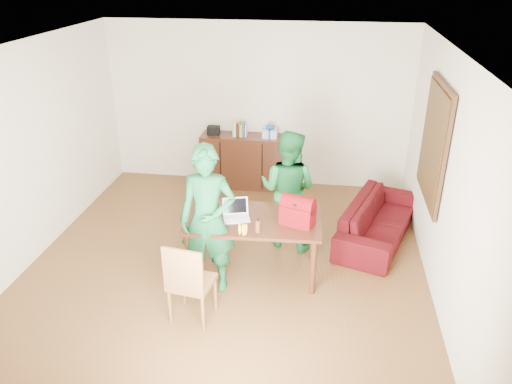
% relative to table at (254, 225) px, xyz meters
% --- Properties ---
extents(room, '(5.20, 5.70, 2.90)m').
position_rel_table_xyz_m(room, '(-0.35, 0.18, 0.65)').
color(room, '#472711').
rests_on(room, ground).
extents(table, '(1.65, 0.98, 0.76)m').
position_rel_table_xyz_m(table, '(0.00, 0.00, 0.00)').
color(table, black).
rests_on(table, ground).
extents(chair, '(0.50, 0.48, 0.97)m').
position_rel_table_xyz_m(chair, '(-0.52, -0.97, -0.38)').
color(chair, brown).
rests_on(chair, ground).
extents(person_near, '(0.66, 0.45, 1.78)m').
position_rel_table_xyz_m(person_near, '(-0.47, -0.36, 0.23)').
color(person_near, '#13582C').
rests_on(person_near, ground).
extents(person_far, '(0.93, 0.82, 1.62)m').
position_rel_table_xyz_m(person_far, '(0.34, 0.76, 0.15)').
color(person_far, '#166329').
rests_on(person_far, ground).
extents(laptop, '(0.35, 0.29, 0.22)m').
position_rel_table_xyz_m(laptop, '(-0.20, -0.05, 0.14)').
color(laptop, white).
rests_on(laptop, table).
extents(bananas, '(0.15, 0.10, 0.05)m').
position_rel_table_xyz_m(bananas, '(-0.06, -0.40, 0.12)').
color(bananas, gold).
rests_on(bananas, table).
extents(bottle, '(0.06, 0.06, 0.17)m').
position_rel_table_xyz_m(bottle, '(0.10, -0.32, 0.18)').
color(bottle, '#5F3415').
rests_on(bottle, table).
extents(red_bag, '(0.43, 0.33, 0.28)m').
position_rel_table_xyz_m(red_bag, '(0.53, -0.06, 0.24)').
color(red_bag, '#6A0707').
rests_on(red_bag, table).
extents(sofa, '(1.29, 2.02, 0.55)m').
position_rel_table_xyz_m(sofa, '(1.58, 1.09, -0.39)').
color(sofa, '#3F0815').
rests_on(sofa, ground).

